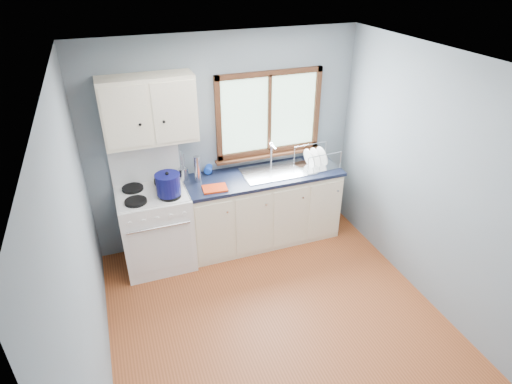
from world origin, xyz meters
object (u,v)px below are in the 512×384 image
object	(u,v)px
skillet	(165,181)
dish_rack	(316,162)
gas_range	(156,226)
base_cabinets	(263,211)
utensil_crock	(184,174)
thermos	(197,169)
stockpot	(168,184)
sink	(277,176)

from	to	relation	value
skillet	dish_rack	distance (m)	1.81
gas_range	dish_rack	xyz separation A→B (m)	(1.98, -0.01, 0.49)
skillet	dish_rack	world-z (taller)	dish_rack
base_cabinets	utensil_crock	bearing A→B (deg)	168.17
dish_rack	gas_range	bearing A→B (deg)	176.05
utensil_crock	thermos	distance (m)	0.20
skillet	gas_range	bearing A→B (deg)	-161.30
gas_range	stockpot	size ratio (longest dim) A/B	4.33
thermos	stockpot	bearing A→B (deg)	-146.95
sink	utensil_crock	xyz separation A→B (m)	(-1.08, 0.19, 0.13)
skillet	utensil_crock	distance (m)	0.24
base_cabinets	skillet	bearing A→B (deg)	174.52
stockpot	dish_rack	distance (m)	1.82
gas_range	skillet	bearing A→B (deg)	36.00
base_cabinets	sink	world-z (taller)	sink
sink	skillet	bearing A→B (deg)	175.26
utensil_crock	sink	bearing A→B (deg)	-9.93
thermos	dish_rack	world-z (taller)	thermos
gas_range	base_cabinets	bearing A→B (deg)	0.82
stockpot	thermos	xyz separation A→B (m)	(0.37, 0.24, -0.00)
base_cabinets	thermos	xyz separation A→B (m)	(-0.76, 0.08, 0.67)
skillet	thermos	bearing A→B (deg)	-21.38
thermos	gas_range	bearing A→B (deg)	-169.47
base_cabinets	thermos	size ratio (longest dim) A/B	5.94
sink	dish_rack	bearing A→B (deg)	-3.23
gas_range	skillet	xyz separation A→B (m)	(0.17, 0.13, 0.49)
skillet	stockpot	xyz separation A→B (m)	(-0.00, -0.27, 0.09)
gas_range	sink	size ratio (longest dim) A/B	1.62
skillet	stockpot	distance (m)	0.28
utensil_crock	dish_rack	xyz separation A→B (m)	(1.58, -0.22, -0.01)
sink	thermos	world-z (taller)	thermos
sink	thermos	size ratio (longest dim) A/B	2.70
gas_range	sink	distance (m)	1.53
utensil_crock	stockpot	bearing A→B (deg)	-123.32
utensil_crock	thermos	world-z (taller)	utensil_crock
utensil_crock	thermos	size ratio (longest dim) A/B	1.14
base_cabinets	thermos	distance (m)	1.02
utensil_crock	dish_rack	size ratio (longest dim) A/B	0.73
sink	thermos	xyz separation A→B (m)	(-0.94, 0.08, 0.22)
gas_range	stockpot	world-z (taller)	gas_range
base_cabinets	thermos	world-z (taller)	thermos
skillet	stockpot	world-z (taller)	stockpot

